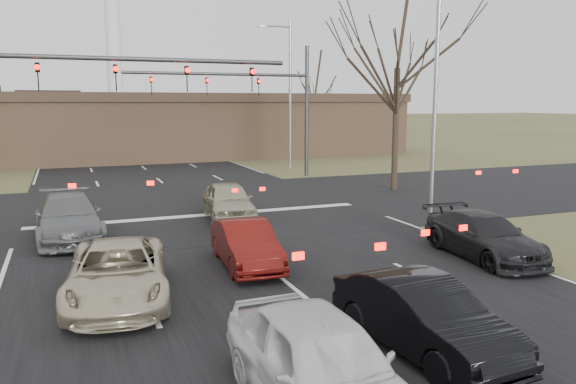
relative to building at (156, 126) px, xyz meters
The scene contains 17 objects.
ground 38.15m from the building, 93.01° to the right, with size 360.00×360.00×0.00m, color #4D502B.
road_main 22.25m from the building, 95.19° to the left, with size 14.00×300.00×0.02m, color black.
road_cross 23.24m from the building, 94.97° to the right, with size 200.00×14.00×0.02m, color black.
building is the anchor object (origin of this frame).
mast_arm_near 26.14m from the building, 106.13° to the right, with size 12.12×0.24×8.00m.
mast_arm_far 15.75m from the building, 74.42° to the right, with size 11.12×0.24×8.00m.
streetlight_right_near 28.97m from the building, 76.31° to the right, with size 2.34×0.25×10.00m.
streetlight_right_far 13.53m from the building, 56.35° to the right, with size 2.34×0.25×10.00m.
tree_right_near 24.57m from the building, 67.75° to the right, with size 6.90×6.90×11.50m.
tree_right_far 14.01m from the building, 12.99° to the right, with size 5.40×5.40×9.00m.
car_silver_suv 34.62m from the building, 100.20° to the right, with size 2.24×4.87×1.35m, color beige.
car_white_sedan 40.40m from the building, 95.36° to the right, with size 1.84×4.57×1.56m, color silver.
car_black_hatch 39.01m from the building, 91.61° to the right, with size 1.45×4.16×1.37m, color black.
car_charcoal_sedan 34.57m from the building, 82.71° to the right, with size 1.85×4.54×1.32m, color black.
car_grey_ahead 28.10m from the building, 104.70° to the right, with size 2.09×5.13×1.49m, color slate.
car_red_ahead 32.63m from the building, 94.40° to the right, with size 1.36×3.91×1.29m, color #580F0C.
car_silver_ahead 26.12m from the building, 92.61° to the right, with size 1.74×4.32×1.47m, color #AAA589.
Camera 1 is at (-5.10, -9.21, 4.61)m, focal length 35.00 mm.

